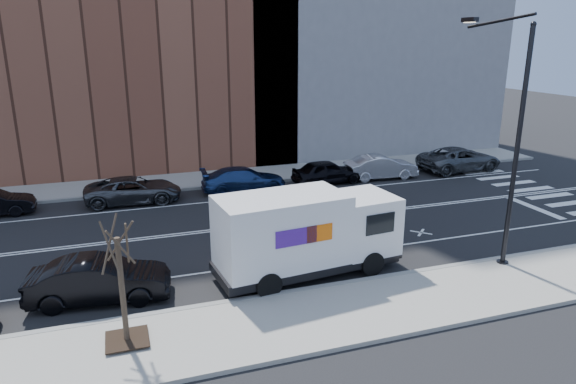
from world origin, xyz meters
TOP-DOWN VIEW (x-y plane):
  - ground at (0.00, 0.00)m, footprint 120.00×120.00m
  - sidewalk_near at (0.00, -8.80)m, footprint 44.00×3.60m
  - sidewalk_far at (0.00, 8.80)m, footprint 44.00×3.60m
  - curb_near at (0.00, -7.00)m, footprint 44.00×0.25m
  - curb_far at (0.00, 7.00)m, footprint 44.00×0.25m
  - crosswalk at (16.00, 0.00)m, footprint 3.00×14.00m
  - road_markings at (0.00, 0.00)m, footprint 40.00×8.60m
  - streetlight at (7.00, -6.91)m, footprint 0.44×4.02m
  - street_tree at (-7.00, -8.40)m, footprint 1.20×1.20m
  - fedex_van at (-0.46, -5.60)m, footprint 7.16×3.08m
  - far_parked_c at (-6.17, 5.57)m, footprint 5.13×2.59m
  - far_parked_d at (-0.05, 5.73)m, footprint 4.94×2.21m
  - far_parked_e at (5.15, 5.72)m, footprint 4.39×1.97m
  - far_parked_f at (8.80, 5.72)m, footprint 4.62×1.82m
  - far_parked_g at (14.77, 5.88)m, footprint 5.80×2.93m
  - driving_sedan at (1.11, -2.40)m, footprint 4.97×2.17m
  - near_parked_rear_a at (-7.74, -5.32)m, footprint 4.75×2.17m

SIDE VIEW (x-z plane):
  - ground at x=0.00m, z-range 0.00..0.00m
  - crosswalk at x=16.00m, z-range 0.00..0.01m
  - road_markings at x=0.00m, z-range 0.00..0.01m
  - sidewalk_near at x=0.00m, z-range 0.00..0.15m
  - sidewalk_far at x=0.00m, z-range 0.00..0.15m
  - curb_near at x=0.00m, z-range 0.00..0.17m
  - curb_far at x=0.00m, z-range 0.00..0.17m
  - far_parked_c at x=-6.17m, z-range 0.00..1.39m
  - far_parked_d at x=-0.05m, z-range 0.00..1.41m
  - far_parked_e at x=5.15m, z-range 0.00..1.46m
  - far_parked_f at x=8.80m, z-range 0.00..1.50m
  - near_parked_rear_a at x=-7.74m, z-range 0.00..1.51m
  - far_parked_g at x=14.77m, z-range 0.00..1.57m
  - driving_sedan at x=1.11m, z-range 0.00..1.59m
  - street_tree at x=-7.00m, z-range -0.42..3.33m
  - fedex_van at x=-0.46m, z-range 0.08..3.26m
  - streetlight at x=7.00m, z-range 0.41..9.75m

